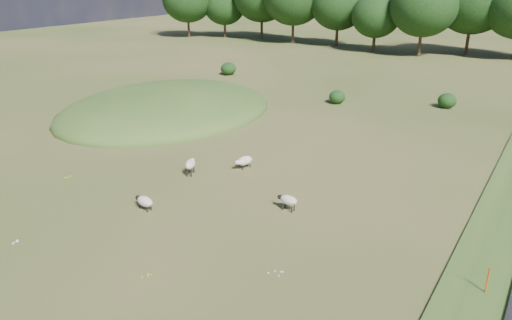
% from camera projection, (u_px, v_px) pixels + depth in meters
% --- Properties ---
extents(ground, '(160.00, 160.00, 0.00)m').
position_uv_depth(ground, '(336.00, 110.00, 42.60)').
color(ground, '#334C17').
rests_on(ground, ground).
extents(mound, '(16.00, 20.00, 4.00)m').
position_uv_depth(mound, '(167.00, 112.00, 42.28)').
color(mound, '#33561E').
rests_on(mound, ground).
extents(treeline, '(96.28, 14.66, 11.70)m').
position_uv_depth(treeline, '(436.00, 7.00, 68.81)').
color(treeline, black).
rests_on(treeline, ground).
extents(shrubs, '(26.24, 7.22, 1.43)m').
position_uv_depth(shrubs, '(313.00, 84.00, 49.57)').
color(shrubs, black).
rests_on(shrubs, ground).
extents(marker_post, '(0.06, 0.06, 1.20)m').
position_uv_depth(marker_post, '(487.00, 281.00, 18.10)').
color(marker_post, '#D8590C').
rests_on(marker_post, ground).
extents(sheep_0, '(1.12, 0.54, 0.80)m').
position_uv_depth(sheep_0, '(288.00, 200.00, 24.63)').
color(sheep_0, beige).
rests_on(sheep_0, ground).
extents(sheep_1, '(0.93, 1.31, 0.91)m').
position_uv_depth(sheep_1, '(190.00, 164.00, 28.98)').
color(sheep_1, beige).
rests_on(sheep_1, ground).
extents(sheep_3, '(1.24, 0.66, 0.70)m').
position_uv_depth(sheep_3, '(144.00, 201.00, 24.77)').
color(sheep_3, beige).
rests_on(sheep_3, ground).
extents(sheep_4, '(0.82, 1.34, 0.75)m').
position_uv_depth(sheep_4, '(244.00, 161.00, 29.97)').
color(sheep_4, beige).
rests_on(sheep_4, ground).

